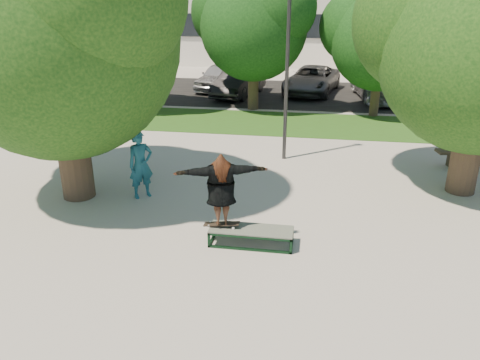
% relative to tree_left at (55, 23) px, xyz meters
% --- Properties ---
extents(ground, '(120.00, 120.00, 0.00)m').
position_rel_tree_left_xyz_m(ground, '(4.29, -1.09, -4.42)').
color(ground, '#A59F98').
rests_on(ground, ground).
extents(grass_strip, '(30.00, 4.00, 0.02)m').
position_rel_tree_left_xyz_m(grass_strip, '(5.29, 8.41, -4.41)').
color(grass_strip, '#284A15').
rests_on(grass_strip, ground).
extents(asphalt_strip, '(40.00, 8.00, 0.01)m').
position_rel_tree_left_xyz_m(asphalt_strip, '(4.29, 14.91, -4.42)').
color(asphalt_strip, black).
rests_on(asphalt_strip, ground).
extents(tree_left, '(6.96, 5.95, 7.12)m').
position_rel_tree_left_xyz_m(tree_left, '(0.00, 0.00, 0.00)').
color(tree_left, '#38281E').
rests_on(tree_left, ground).
extents(bg_tree_left, '(5.28, 4.51, 5.77)m').
position_rel_tree_left_xyz_m(bg_tree_left, '(-2.28, 9.98, -0.69)').
color(bg_tree_left, '#38281E').
rests_on(bg_tree_left, ground).
extents(bg_tree_mid, '(5.76, 4.92, 6.24)m').
position_rel_tree_left_xyz_m(bg_tree_mid, '(3.22, 10.98, -0.41)').
color(bg_tree_mid, '#38281E').
rests_on(bg_tree_mid, ground).
extents(bg_tree_right, '(5.04, 4.31, 5.43)m').
position_rel_tree_left_xyz_m(bg_tree_right, '(8.73, 10.47, -0.93)').
color(bg_tree_right, '#38281E').
rests_on(bg_tree_right, ground).
extents(lamppost, '(0.25, 0.15, 6.11)m').
position_rel_tree_left_xyz_m(lamppost, '(5.29, 3.91, -1.27)').
color(lamppost, '#2D2D30').
rests_on(lamppost, ground).
extents(grind_box, '(1.80, 0.60, 0.38)m').
position_rel_tree_left_xyz_m(grind_box, '(5.03, -1.94, -4.23)').
color(grind_box, black).
rests_on(grind_box, ground).
extents(skater_rig, '(2.03, 1.08, 1.67)m').
position_rel_tree_left_xyz_m(skater_rig, '(4.38, -1.94, -3.18)').
color(skater_rig, white).
rests_on(skater_rig, grind_box).
extents(bystander, '(0.78, 0.76, 1.81)m').
position_rel_tree_left_xyz_m(bystander, '(1.79, 0.16, -3.52)').
color(bystander, '#1A5465').
rests_on(bystander, ground).
extents(car_silver_a, '(2.55, 4.64, 1.50)m').
position_rel_tree_left_xyz_m(car_silver_a, '(0.79, 15.41, -3.67)').
color(car_silver_a, '#AFAFB4').
rests_on(car_silver_a, asphalt_strip).
extents(car_dark, '(2.44, 4.77, 1.50)m').
position_rel_tree_left_xyz_m(car_dark, '(2.13, 13.84, -3.67)').
color(car_dark, black).
rests_on(car_dark, asphalt_strip).
extents(car_grey, '(3.35, 5.55, 1.44)m').
position_rel_tree_left_xyz_m(car_grey, '(5.93, 15.24, -3.70)').
color(car_grey, '#505155').
rests_on(car_grey, asphalt_strip).
extents(car_silver_b, '(2.91, 5.73, 1.59)m').
position_rel_tree_left_xyz_m(car_silver_b, '(9.43, 14.37, -3.63)').
color(car_silver_b, silver).
rests_on(car_silver_b, asphalt_strip).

